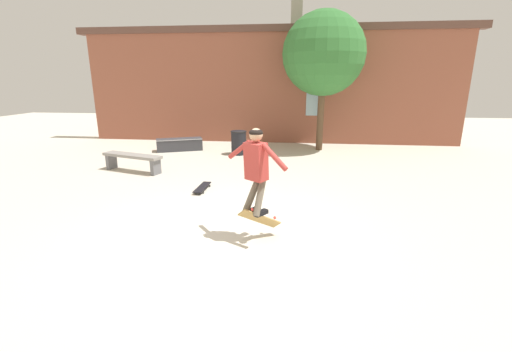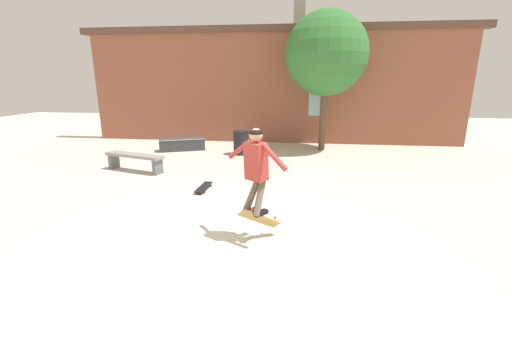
{
  "view_description": "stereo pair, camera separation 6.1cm",
  "coord_description": "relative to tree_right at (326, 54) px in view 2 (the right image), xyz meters",
  "views": [
    {
      "loc": [
        1.18,
        -5.53,
        2.6
      ],
      "look_at": [
        0.55,
        -0.28,
        1.1
      ],
      "focal_mm": 24.0,
      "sensor_mm": 36.0,
      "label": 1
    },
    {
      "loc": [
        1.24,
        -5.52,
        2.6
      ],
      "look_at": [
        0.55,
        -0.28,
        1.1
      ],
      "focal_mm": 24.0,
      "sensor_mm": 36.0,
      "label": 2
    }
  ],
  "objects": [
    {
      "name": "ground_plane",
      "position": [
        -2.03,
        -7.48,
        -3.45
      ],
      "size": [
        40.0,
        40.0,
        0.0
      ],
      "primitive_type": "plane",
      "color": "beige"
    },
    {
      "name": "skateboard_resting",
      "position": [
        -3.09,
        -5.3,
        -3.38
      ],
      "size": [
        0.26,
        0.87,
        0.08
      ],
      "rotation": [
        0.0,
        0.0,
        1.54
      ],
      "color": "black",
      "rests_on": "ground_plane"
    },
    {
      "name": "building_backdrop",
      "position": [
        -2.02,
        1.56,
        -1.05
      ],
      "size": [
        16.16,
        0.52,
        6.03
      ],
      "color": "#93513D",
      "rests_on": "ground_plane"
    },
    {
      "name": "skater",
      "position": [
        -1.48,
        -7.76,
        -2.16
      ],
      "size": [
        1.06,
        0.84,
        1.42
      ],
      "rotation": [
        0.0,
        0.0,
        0.92
      ],
      "color": "#B23833"
    },
    {
      "name": "skateboard_flipping",
      "position": [
        -1.42,
        -7.75,
        -3.09
      ],
      "size": [
        0.7,
        0.46,
        0.5
      ],
      "rotation": [
        0.0,
        0.0,
        0.57
      ],
      "color": "#AD894C"
    },
    {
      "name": "skate_ledge",
      "position": [
        -5.22,
        -0.75,
        -3.22
      ],
      "size": [
        1.75,
        1.15,
        0.45
      ],
      "rotation": [
        0.0,
        0.0,
        0.4
      ],
      "color": "#38383D",
      "rests_on": "ground_plane"
    },
    {
      "name": "park_bench",
      "position": [
        -5.56,
        -3.86,
        -3.07
      ],
      "size": [
        1.93,
        0.93,
        0.51
      ],
      "rotation": [
        0.0,
        0.0,
        -0.3
      ],
      "color": "gray",
      "rests_on": "ground_plane"
    },
    {
      "name": "tree_right",
      "position": [
        0.0,
        0.0,
        0.0
      ],
      "size": [
        2.93,
        2.93,
        4.93
      ],
      "color": "brown",
      "rests_on": "ground_plane"
    },
    {
      "name": "trash_bin",
      "position": [
        -2.89,
        -1.17,
        -3.01
      ],
      "size": [
        0.57,
        0.57,
        0.84
      ],
      "color": "black",
      "rests_on": "ground_plane"
    }
  ]
}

